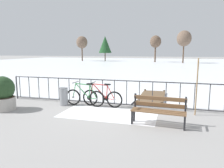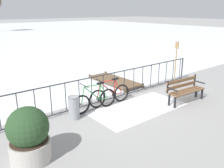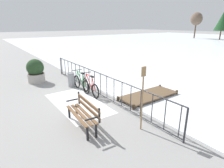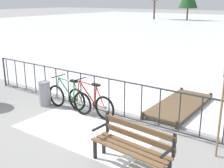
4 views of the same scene
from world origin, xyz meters
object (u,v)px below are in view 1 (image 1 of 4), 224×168
bicycle_near_railing (85,97)px  planter_with_shrub (2,94)px  park_bench (159,108)px  trash_bin (64,96)px  oar_upright (197,83)px  bicycle_second (102,98)px

bicycle_near_railing → planter_with_shrub: planter_with_shrub is taller
park_bench → trash_bin: bearing=161.7°
oar_upright → bicycle_near_railing: bearing=178.8°
park_bench → bicycle_near_railing: bearing=154.8°
bicycle_near_railing → park_bench: size_ratio=1.05×
bicycle_second → park_bench: 2.76m
planter_with_shrub → trash_bin: size_ratio=1.77×
trash_bin → oar_upright: bearing=0.4°
bicycle_near_railing → planter_with_shrub: (-2.76, -1.39, 0.26)m
park_bench → trash_bin: (-3.90, 1.29, -0.14)m
bicycle_near_railing → oar_upright: size_ratio=0.86×
park_bench → planter_with_shrub: 5.78m
planter_with_shrub → trash_bin: bearing=34.1°
bicycle_second → oar_upright: size_ratio=0.86×
trash_bin → planter_with_shrub: bearing=-145.9°
planter_with_shrub → trash_bin: (1.87, 1.27, -0.26)m
planter_with_shrub → oar_upright: 7.10m
planter_with_shrub → oar_upright: (6.96, 1.31, 0.51)m
park_bench → planter_with_shrub: planter_with_shrub is taller
bicycle_second → planter_with_shrub: 3.78m
planter_with_shrub → oar_upright: oar_upright is taller
bicycle_second → trash_bin: (-1.60, -0.21, 0.00)m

